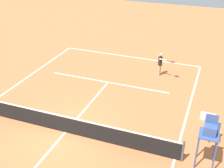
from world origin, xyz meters
TOP-DOWN VIEW (x-y plane):
  - ground_plane at (0.00, 0.00)m, footprint 60.00×60.00m
  - court_lines at (0.00, 0.00)m, footprint 10.90×20.95m
  - tennis_net at (0.00, 0.00)m, footprint 11.50×0.10m
  - player_serving at (-2.95, -7.94)m, footprint 1.21×0.79m
  - tennis_ball at (-3.02, -5.18)m, footprint 0.07×0.07m
  - umpire_chair at (-6.60, -0.15)m, footprint 0.80×0.80m
  - courtside_chair_mid at (-6.87, -1.97)m, footprint 0.44×0.46m
  - equipment_bag at (-6.47, -3.70)m, footprint 0.76×0.32m

SIDE VIEW (x-z plane):
  - ground_plane at x=0.00m, z-range 0.00..0.00m
  - court_lines at x=0.00m, z-range 0.00..0.01m
  - tennis_ball at x=-3.02m, z-range 0.00..0.07m
  - equipment_bag at x=-6.47m, z-range 0.00..0.30m
  - tennis_net at x=0.00m, z-range -0.04..1.03m
  - courtside_chair_mid at x=-6.87m, z-range 0.06..1.01m
  - player_serving at x=-2.95m, z-range 0.15..1.79m
  - umpire_chair at x=-6.60m, z-range 0.40..2.81m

